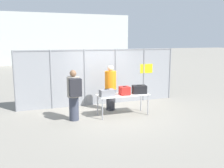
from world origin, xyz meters
name	(u,v)px	position (x,y,z in m)	size (l,w,h in m)	color
ground_plane	(114,114)	(0.00, 0.00, 0.00)	(120.00, 120.00, 0.00)	gray
fence_section	(101,76)	(0.02, 1.58, 1.20)	(6.75, 0.07, 2.30)	gray
inspection_table	(123,96)	(0.28, -0.19, 0.70)	(1.84, 0.68, 0.76)	silver
suitcase_grey	(107,93)	(-0.35, -0.28, 0.88)	(0.54, 0.30, 0.27)	slate
suitcase_red	(125,91)	(0.31, -0.26, 0.91)	(0.34, 0.33, 0.32)	red
suitcase_black	(139,89)	(0.90, -0.24, 0.91)	(0.55, 0.41, 0.32)	black
traveler_hooded	(74,93)	(-1.48, -0.21, 0.94)	(0.42, 0.65, 1.70)	#383D4C
security_worker_near	(110,87)	(0.09, 0.58, 0.90)	(0.43, 0.43, 1.73)	#2D2D33
utility_trailer	(118,83)	(1.69, 3.85, 0.43)	(3.88, 2.06, 0.74)	silver
distant_hangar	(52,39)	(0.67, 23.66, 2.74)	(16.73, 8.26, 5.48)	#B2B7B2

